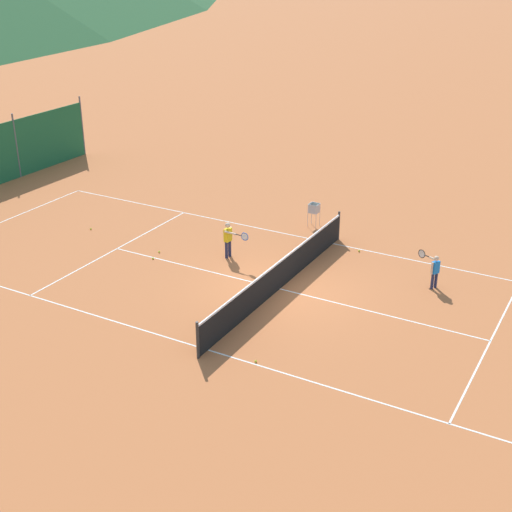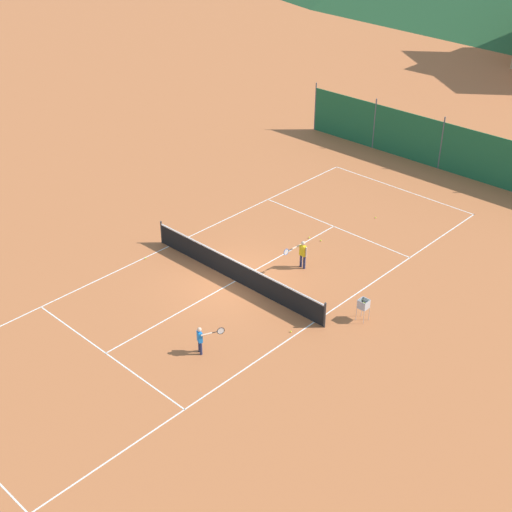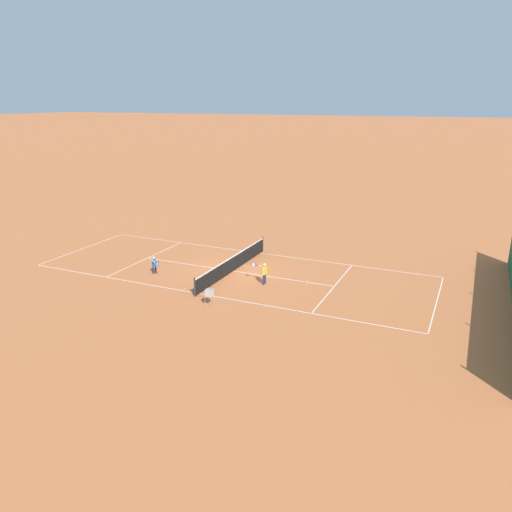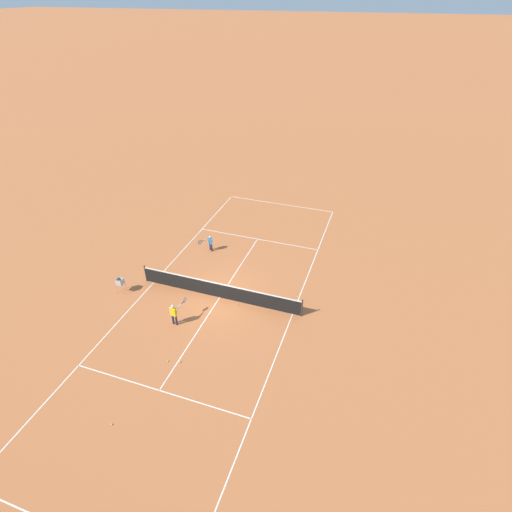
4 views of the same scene
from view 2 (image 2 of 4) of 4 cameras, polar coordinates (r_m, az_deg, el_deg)
The scene contains 13 objects.
ground_plane at distance 28.73m, azimuth -1.64°, elevation -2.01°, with size 600.00×600.00×0.00m, color #BC6638.
court_line_markings at distance 28.73m, azimuth -1.64°, elevation -2.00°, with size 8.25×23.85×0.01m.
tennis_net at distance 28.46m, azimuth -1.65°, elevation -1.16°, with size 9.18×0.08×1.06m.
windscreen_fence_far at distance 39.43m, azimuth 14.59°, elevation 8.54°, with size 17.28×0.08×2.90m.
player_near_service at distance 29.26m, azimuth 3.70°, elevation 0.27°, with size 0.47×1.02×1.25m.
player_far_service at distance 24.62m, azimuth -4.38°, elevation -6.56°, with size 0.68×0.83×1.08m.
tennis_ball_by_net_right at distance 31.63m, azimuth 5.20°, elevation 1.24°, with size 0.07×0.07×0.07m, color #CCE033.
tennis_ball_mid_court at distance 29.57m, azimuth -2.81°, elevation -0.92°, with size 0.07×0.07×0.07m, color #CCE033.
tennis_ball_by_net_left at distance 30.54m, azimuth -8.83°, elevation -0.18°, with size 0.07×0.07×0.07m, color #CCE033.
tennis_ball_far_corner at distance 31.83m, azimuth 4.27°, elevation 1.48°, with size 0.07×0.07×0.07m, color #CCE033.
tennis_ball_alley_right at distance 33.91m, azimuth 9.54°, elevation 3.06°, with size 0.07×0.07×0.07m, color #CCE033.
tennis_ball_service_box at distance 25.89m, azimuth 2.80°, elevation -6.06°, with size 0.07×0.07×0.07m, color #CCE033.
ball_hopper at distance 26.40m, azimuth 8.60°, elevation -3.92°, with size 0.36×0.36×0.89m.
Camera 2 is at (17.20, -17.02, 15.48)m, focal length 50.00 mm.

